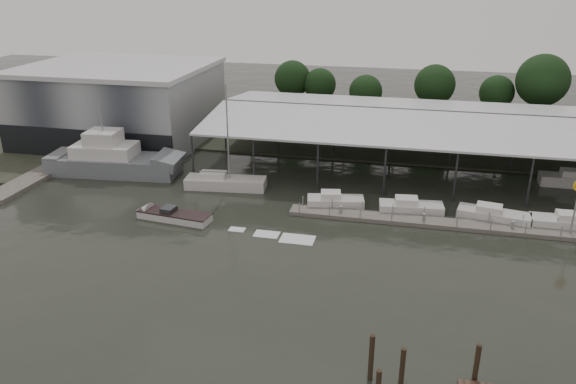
# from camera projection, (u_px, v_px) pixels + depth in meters

# --- Properties ---
(ground) EXTENTS (200.00, 200.00, 0.00)m
(ground) POSITION_uv_depth(u_px,v_px,m) (254.00, 257.00, 47.64)
(ground) COLOR #242821
(ground) RESTS_ON ground
(land_strip_far) EXTENTS (140.00, 30.00, 0.30)m
(land_strip_far) POSITION_uv_depth(u_px,v_px,m) (330.00, 128.00, 85.62)
(land_strip_far) COLOR #353A2B
(land_strip_far) RESTS_ON ground
(land_strip_west) EXTENTS (20.00, 40.00, 0.30)m
(land_strip_west) POSITION_uv_depth(u_px,v_px,m) (50.00, 133.00, 83.00)
(land_strip_west) COLOR #353A2B
(land_strip_west) RESTS_ON ground
(storage_warehouse) EXTENTS (24.50, 20.50, 10.50)m
(storage_warehouse) POSITION_uv_depth(u_px,v_px,m) (120.00, 102.00, 78.55)
(storage_warehouse) COLOR #909699
(storage_warehouse) RESTS_ON ground
(covered_boat_shed) EXTENTS (58.24, 24.00, 6.96)m
(covered_boat_shed) POSITION_uv_depth(u_px,v_px,m) (454.00, 118.00, 67.20)
(covered_boat_shed) COLOR silver
(covered_boat_shed) RESTS_ON ground
(trawler_dock) EXTENTS (3.00, 18.00, 0.50)m
(trawler_dock) POSITION_uv_depth(u_px,v_px,m) (43.00, 173.00, 66.40)
(trawler_dock) COLOR slate
(trawler_dock) RESTS_ON ground
(floating_dock) EXTENTS (28.00, 2.00, 1.40)m
(floating_dock) POSITION_uv_depth(u_px,v_px,m) (434.00, 223.00, 53.53)
(floating_dock) COLOR slate
(floating_dock) RESTS_ON ground
(grey_trawler) EXTENTS (16.28, 6.33, 8.84)m
(grey_trawler) POSITION_uv_depth(u_px,v_px,m) (115.00, 161.00, 66.46)
(grey_trawler) COLOR slate
(grey_trawler) RESTS_ON ground
(white_sailboat) EXTENTS (9.11, 3.55, 11.87)m
(white_sailboat) POSITION_uv_depth(u_px,v_px,m) (224.00, 183.00, 62.28)
(white_sailboat) COLOR silver
(white_sailboat) RESTS_ON ground
(speedboat_underway) EXTENTS (18.98, 4.30, 2.00)m
(speedboat_underway) POSITION_uv_depth(u_px,v_px,m) (168.00, 215.00, 54.71)
(speedboat_underway) COLOR silver
(speedboat_underway) RESTS_ON ground
(moored_cruiser_0) EXTENTS (6.02, 3.18, 1.70)m
(moored_cruiser_0) POSITION_uv_depth(u_px,v_px,m) (335.00, 202.00, 57.30)
(moored_cruiser_0) COLOR silver
(moored_cruiser_0) RESTS_ON ground
(moored_cruiser_1) EXTENTS (6.45, 2.83, 1.70)m
(moored_cruiser_1) POSITION_uv_depth(u_px,v_px,m) (410.00, 207.00, 55.88)
(moored_cruiser_1) COLOR silver
(moored_cruiser_1) RESTS_ON ground
(moored_cruiser_2) EXTENTS (7.00, 3.45, 1.70)m
(moored_cruiser_2) POSITION_uv_depth(u_px,v_px,m) (493.00, 215.00, 54.12)
(moored_cruiser_2) COLOR silver
(moored_cruiser_2) RESTS_ON ground
(horizon_tree_line) EXTENTS (68.47, 9.20, 11.37)m
(horizon_tree_line) POSITION_uv_depth(u_px,v_px,m) (487.00, 88.00, 84.25)
(horizon_tree_line) COLOR black
(horizon_tree_line) RESTS_ON ground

